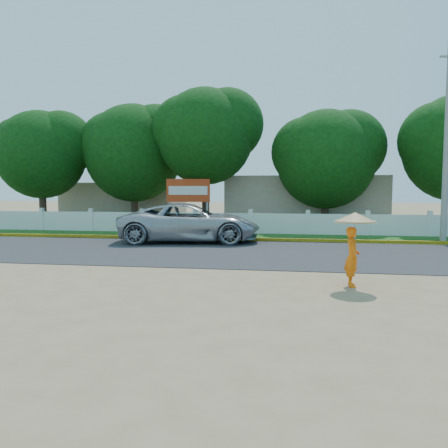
% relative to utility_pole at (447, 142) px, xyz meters
% --- Properties ---
extents(ground, '(120.00, 120.00, 0.00)m').
position_rel_utility_pole_xyz_m(ground, '(-8.89, -8.85, -4.48)').
color(ground, '#9E8460').
rests_on(ground, ground).
extents(road, '(60.00, 7.00, 0.02)m').
position_rel_utility_pole_xyz_m(road, '(-8.89, -4.35, -4.47)').
color(road, '#38383A').
rests_on(road, ground).
extents(grass_verge, '(60.00, 3.50, 0.03)m').
position_rel_utility_pole_xyz_m(grass_verge, '(-8.89, 0.90, -4.46)').
color(grass_verge, '#2D601E').
rests_on(grass_verge, ground).
extents(curb, '(40.00, 0.18, 0.16)m').
position_rel_utility_pole_xyz_m(curb, '(-8.89, -0.80, -4.40)').
color(curb, yellow).
rests_on(curb, ground).
extents(fence, '(40.00, 0.10, 1.10)m').
position_rel_utility_pole_xyz_m(fence, '(-8.89, 2.35, -3.93)').
color(fence, silver).
rests_on(fence, ground).
extents(building_near, '(10.00, 6.00, 3.20)m').
position_rel_utility_pole_xyz_m(building_near, '(-5.89, 9.15, -2.88)').
color(building_near, '#B7AD99').
rests_on(building_near, ground).
extents(building_far, '(8.00, 5.00, 2.80)m').
position_rel_utility_pole_xyz_m(building_far, '(-18.89, 10.15, -3.08)').
color(building_far, '#B7AD99').
rests_on(building_far, ground).
extents(utility_pole, '(0.28, 0.28, 8.95)m').
position_rel_utility_pole_xyz_m(utility_pole, '(0.00, 0.00, 0.00)').
color(utility_pole, gray).
rests_on(utility_pole, ground).
extents(vehicle, '(6.68, 3.81, 1.76)m').
position_rel_utility_pole_xyz_m(vehicle, '(-11.30, -1.46, -3.60)').
color(vehicle, '#ABACB3').
rests_on(vehicle, ground).
extents(monk_with_parasol, '(1.03, 1.03, 1.87)m').
position_rel_utility_pole_xyz_m(monk_with_parasol, '(-5.21, -9.55, -3.26)').
color(monk_with_parasol, orange).
rests_on(monk_with_parasol, ground).
extents(billboard, '(2.50, 0.13, 2.95)m').
position_rel_utility_pole_xyz_m(billboard, '(-12.54, 3.44, -2.34)').
color(billboard, gray).
rests_on(billboard, ground).
extents(tree_row, '(39.51, 7.41, 8.30)m').
position_rel_utility_pole_xyz_m(tree_row, '(-5.43, 5.29, 0.27)').
color(tree_row, '#473828').
rests_on(tree_row, ground).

